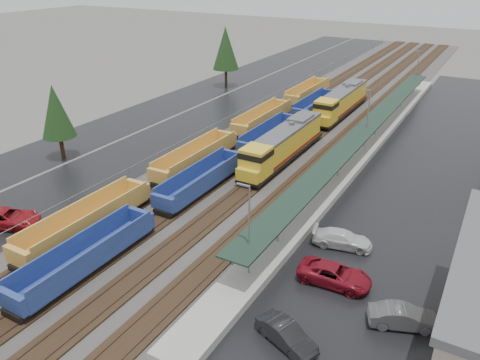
{
  "coord_description": "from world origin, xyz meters",
  "views": [
    {
      "loc": [
        23.24,
        -5.28,
        22.04
      ],
      "look_at": [
        2.21,
        31.4,
        2.0
      ],
      "focal_mm": 35.0,
      "sensor_mm": 36.0,
      "label": 1
    }
  ],
  "objects_px": {
    "well_string_blue": "(153,214)",
    "parked_car_east_e": "(403,317)",
    "parked_car_east_a": "(286,335)",
    "parked_car_east_c": "(342,239)",
    "well_string_yellow": "(149,186)",
    "parked_car_west_c": "(7,218)",
    "locomotive_trail": "(341,102)",
    "parked_car_east_b": "(335,275)",
    "locomotive_lead": "(282,145)"
  },
  "relations": [
    {
      "from": "well_string_blue",
      "to": "parked_car_east_a",
      "type": "bearing_deg",
      "value": -23.74
    },
    {
      "from": "locomotive_trail",
      "to": "parked_car_west_c",
      "type": "xyz_separation_m",
      "value": [
        -15.37,
        -46.61,
        -1.44
      ]
    },
    {
      "from": "parked_car_west_c",
      "to": "parked_car_east_a",
      "type": "bearing_deg",
      "value": -113.88
    },
    {
      "from": "well_string_blue",
      "to": "parked_car_east_c",
      "type": "bearing_deg",
      "value": 17.64
    },
    {
      "from": "parked_car_east_a",
      "to": "parked_car_east_e",
      "type": "height_order",
      "value": "parked_car_east_e"
    },
    {
      "from": "well_string_blue",
      "to": "parked_car_east_e",
      "type": "bearing_deg",
      "value": -5.2
    },
    {
      "from": "parked_car_west_c",
      "to": "parked_car_east_a",
      "type": "xyz_separation_m",
      "value": [
        28.03,
        -0.58,
        -0.1
      ]
    },
    {
      "from": "locomotive_lead",
      "to": "parked_car_east_a",
      "type": "bearing_deg",
      "value": -64.21
    },
    {
      "from": "well_string_yellow",
      "to": "parked_car_east_a",
      "type": "bearing_deg",
      "value": -29.33
    },
    {
      "from": "parked_car_east_c",
      "to": "well_string_blue",
      "type": "bearing_deg",
      "value": 95.81
    },
    {
      "from": "well_string_blue",
      "to": "parked_car_east_e",
      "type": "relative_size",
      "value": 20.54
    },
    {
      "from": "locomotive_trail",
      "to": "parked_car_west_c",
      "type": "bearing_deg",
      "value": -108.25
    },
    {
      "from": "well_string_yellow",
      "to": "parked_car_east_a",
      "type": "distance_m",
      "value": 23.7
    },
    {
      "from": "locomotive_lead",
      "to": "well_string_blue",
      "type": "distance_m",
      "value": 19.32
    },
    {
      "from": "parked_car_west_c",
      "to": "parked_car_east_a",
      "type": "height_order",
      "value": "parked_car_west_c"
    },
    {
      "from": "well_string_yellow",
      "to": "parked_car_east_c",
      "type": "distance_m",
      "value": 20.13
    },
    {
      "from": "locomotive_trail",
      "to": "parked_car_east_b",
      "type": "xyz_separation_m",
      "value": [
        13.22,
        -39.83,
        -1.5
      ]
    },
    {
      "from": "well_string_yellow",
      "to": "parked_car_west_c",
      "type": "height_order",
      "value": "well_string_yellow"
    },
    {
      "from": "parked_car_east_a",
      "to": "parked_car_east_c",
      "type": "distance_m",
      "value": 12.46
    },
    {
      "from": "locomotive_lead",
      "to": "parked_car_west_c",
      "type": "bearing_deg",
      "value": -120.97
    },
    {
      "from": "well_string_yellow",
      "to": "well_string_blue",
      "type": "xyz_separation_m",
      "value": [
        4.0,
        -4.28,
        -0.03
      ]
    },
    {
      "from": "parked_car_east_b",
      "to": "parked_car_east_e",
      "type": "relative_size",
      "value": 1.2
    },
    {
      "from": "locomotive_trail",
      "to": "parked_car_west_c",
      "type": "relative_size",
      "value": 3.14
    },
    {
      "from": "locomotive_trail",
      "to": "parked_car_east_c",
      "type": "height_order",
      "value": "locomotive_trail"
    },
    {
      "from": "well_string_blue",
      "to": "parked_car_east_c",
      "type": "distance_m",
      "value": 16.91
    },
    {
      "from": "locomotive_lead",
      "to": "parked_car_east_b",
      "type": "relative_size",
      "value": 3.39
    },
    {
      "from": "parked_car_east_a",
      "to": "parked_car_west_c",
      "type": "bearing_deg",
      "value": 109.62
    },
    {
      "from": "well_string_blue",
      "to": "parked_car_east_e",
      "type": "xyz_separation_m",
      "value": [
        22.7,
        -2.07,
        -0.41
      ]
    },
    {
      "from": "well_string_blue",
      "to": "parked_car_east_c",
      "type": "relative_size",
      "value": 18.78
    },
    {
      "from": "parked_car_west_c",
      "to": "parked_car_east_b",
      "type": "bearing_deg",
      "value": -99.34
    },
    {
      "from": "parked_car_east_a",
      "to": "parked_car_east_c",
      "type": "bearing_deg",
      "value": 23.33
    },
    {
      "from": "locomotive_lead",
      "to": "parked_car_east_a",
      "type": "relative_size",
      "value": 4.24
    },
    {
      "from": "well_string_blue",
      "to": "locomotive_trail",
      "type": "bearing_deg",
      "value": 84.27
    },
    {
      "from": "locomotive_trail",
      "to": "parked_car_east_a",
      "type": "xyz_separation_m",
      "value": [
        12.66,
        -47.19,
        -1.54
      ]
    },
    {
      "from": "locomotive_trail",
      "to": "locomotive_lead",
      "type": "bearing_deg",
      "value": -90.0
    },
    {
      "from": "parked_car_west_c",
      "to": "parked_car_east_a",
      "type": "distance_m",
      "value": 28.04
    },
    {
      "from": "parked_car_west_c",
      "to": "parked_car_east_b",
      "type": "relative_size",
      "value": 1.08
    },
    {
      "from": "well_string_blue",
      "to": "parked_car_east_a",
      "type": "xyz_separation_m",
      "value": [
        16.66,
        -7.33,
        -0.44
      ]
    },
    {
      "from": "well_string_blue",
      "to": "parked_car_west_c",
      "type": "bearing_deg",
      "value": -149.33
    },
    {
      "from": "locomotive_trail",
      "to": "well_string_blue",
      "type": "height_order",
      "value": "locomotive_trail"
    },
    {
      "from": "well_string_yellow",
      "to": "locomotive_lead",
      "type": "bearing_deg",
      "value": 61.26
    },
    {
      "from": "well_string_blue",
      "to": "parked_car_east_a",
      "type": "height_order",
      "value": "well_string_blue"
    },
    {
      "from": "well_string_yellow",
      "to": "parked_car_east_c",
      "type": "bearing_deg",
      "value": 2.4
    },
    {
      "from": "parked_car_east_e",
      "to": "locomotive_trail",
      "type": "bearing_deg",
      "value": 2.59
    },
    {
      "from": "locomotive_lead",
      "to": "parked_car_east_e",
      "type": "bearing_deg",
      "value": -48.23
    },
    {
      "from": "locomotive_lead",
      "to": "locomotive_trail",
      "type": "height_order",
      "value": "same"
    },
    {
      "from": "well_string_blue",
      "to": "parked_car_west_c",
      "type": "height_order",
      "value": "well_string_blue"
    },
    {
      "from": "locomotive_lead",
      "to": "well_string_yellow",
      "type": "distance_m",
      "value": 16.67
    },
    {
      "from": "locomotive_trail",
      "to": "parked_car_east_c",
      "type": "xyz_separation_m",
      "value": [
        12.11,
        -34.74,
        -1.54
      ]
    },
    {
      "from": "parked_car_east_a",
      "to": "well_string_yellow",
      "type": "bearing_deg",
      "value": 81.49
    }
  ]
}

